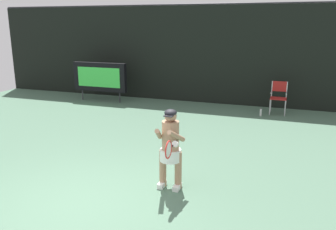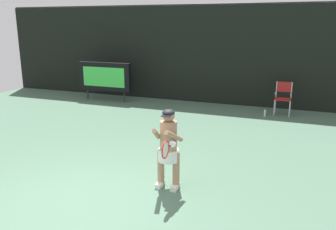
{
  "view_description": "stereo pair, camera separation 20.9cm",
  "coord_description": "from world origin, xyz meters",
  "px_view_note": "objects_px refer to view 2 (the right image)",
  "views": [
    {
      "loc": [
        3.16,
        -4.5,
        2.97
      ],
      "look_at": [
        0.71,
        2.39,
        1.05
      ],
      "focal_mm": 37.65,
      "sensor_mm": 36.0,
      "label": 1
    },
    {
      "loc": [
        3.36,
        -4.43,
        2.97
      ],
      "look_at": [
        0.71,
        2.39,
        1.05
      ],
      "focal_mm": 37.65,
      "sensor_mm": 36.0,
      "label": 2
    }
  ],
  "objects_px": {
    "water_bottle": "(265,113)",
    "scoreboard": "(105,77)",
    "tennis_racket": "(166,149)",
    "umpire_chair": "(283,96)",
    "tennis_player": "(168,146)"
  },
  "relations": [
    {
      "from": "water_bottle",
      "to": "scoreboard",
      "type": "bearing_deg",
      "value": 177.55
    },
    {
      "from": "water_bottle",
      "to": "tennis_racket",
      "type": "distance_m",
      "value": 6.52
    },
    {
      "from": "scoreboard",
      "to": "umpire_chair",
      "type": "relative_size",
      "value": 2.04
    },
    {
      "from": "scoreboard",
      "to": "tennis_racket",
      "type": "height_order",
      "value": "scoreboard"
    },
    {
      "from": "scoreboard",
      "to": "tennis_player",
      "type": "height_order",
      "value": "scoreboard"
    },
    {
      "from": "water_bottle",
      "to": "tennis_racket",
      "type": "bearing_deg",
      "value": -98.43
    },
    {
      "from": "tennis_player",
      "to": "tennis_racket",
      "type": "height_order",
      "value": "tennis_player"
    },
    {
      "from": "scoreboard",
      "to": "tennis_player",
      "type": "distance_m",
      "value": 7.96
    },
    {
      "from": "tennis_racket",
      "to": "water_bottle",
      "type": "bearing_deg",
      "value": 74.23
    },
    {
      "from": "water_bottle",
      "to": "tennis_player",
      "type": "distance_m",
      "value": 6.04
    },
    {
      "from": "umpire_chair",
      "to": "tennis_player",
      "type": "relative_size",
      "value": 0.72
    },
    {
      "from": "water_bottle",
      "to": "tennis_player",
      "type": "relative_size",
      "value": 0.18
    },
    {
      "from": "scoreboard",
      "to": "tennis_racket",
      "type": "xyz_separation_m",
      "value": [
        5.18,
        -6.66,
        -0.01
      ]
    },
    {
      "from": "umpire_chair",
      "to": "tennis_racket",
      "type": "distance_m",
      "value": 7.06
    },
    {
      "from": "umpire_chair",
      "to": "tennis_player",
      "type": "bearing_deg",
      "value": -104.02
    }
  ]
}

